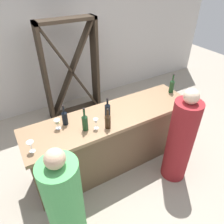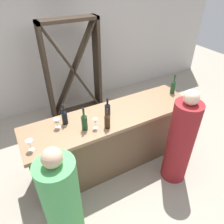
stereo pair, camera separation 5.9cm
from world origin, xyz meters
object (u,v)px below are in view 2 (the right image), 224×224
(wine_bottle_rightmost_olive_green, at_px, (173,86))
(wine_glass_near_right, at_px, (57,122))
(wine_glass_near_left, at_px, (30,143))
(person_left_guest, at_px, (62,202))
(wine_bottle_center_amber_brown, at_px, (107,121))
(wine_rack, at_px, (73,71))
(wine_glass_near_center, at_px, (95,122))
(wine_bottle_second_left_olive_green, at_px, (84,121))
(wine_bottle_second_right_near_black, at_px, (108,109))
(person_center_guest, at_px, (180,142))
(wine_bottle_leftmost_near_black, at_px, (64,116))

(wine_bottle_rightmost_olive_green, xyz_separation_m, wine_glass_near_right, (-1.91, 0.02, -0.03))
(wine_glass_near_left, xyz_separation_m, wine_glass_near_right, (0.38, 0.25, -0.01))
(person_left_guest, bearing_deg, wine_bottle_center_amber_brown, -35.74)
(wine_rack, xyz_separation_m, wine_glass_near_right, (-0.78, -1.56, 0.07))
(wine_rack, xyz_separation_m, wine_bottle_center_amber_brown, (-0.22, -1.87, 0.09))
(wine_glass_near_left, height_order, person_left_guest, person_left_guest)
(wine_glass_near_center, relative_size, person_left_guest, 0.10)
(wine_bottle_second_left_olive_green, relative_size, wine_bottle_second_right_near_black, 1.19)
(person_left_guest, bearing_deg, wine_glass_near_right, 4.16)
(person_center_guest, bearing_deg, wine_glass_near_center, 48.90)
(wine_bottle_leftmost_near_black, relative_size, wine_bottle_second_left_olive_green, 0.90)
(wine_bottle_second_left_olive_green, relative_size, wine_bottle_center_amber_brown, 1.12)
(wine_bottle_second_left_olive_green, relative_size, wine_glass_near_left, 2.29)
(wine_glass_near_left, height_order, wine_glass_near_right, wine_glass_near_left)
(wine_bottle_center_amber_brown, height_order, person_center_guest, person_center_guest)
(wine_rack, height_order, wine_bottle_second_right_near_black, wine_rack)
(wine_bottle_center_amber_brown, xyz_separation_m, wine_bottle_second_right_near_black, (0.13, 0.24, -0.01))
(wine_bottle_second_left_olive_green, distance_m, wine_bottle_center_amber_brown, 0.29)
(wine_bottle_center_amber_brown, relative_size, person_left_guest, 0.21)
(wine_glass_near_right, xyz_separation_m, person_center_guest, (1.45, -0.77, -0.36))
(wine_bottle_center_amber_brown, distance_m, wine_glass_near_center, 0.15)
(wine_glass_near_left, xyz_separation_m, person_left_guest, (0.13, -0.60, -0.41))
(wine_rack, bearing_deg, person_center_guest, -74.01)
(wine_bottle_leftmost_near_black, xyz_separation_m, wine_bottle_second_left_olive_green, (0.18, -0.24, 0.01))
(wine_bottle_second_left_olive_green, height_order, wine_glass_near_left, wine_bottle_second_left_olive_green)
(wine_bottle_center_amber_brown, distance_m, wine_bottle_second_right_near_black, 0.27)
(wine_bottle_second_left_olive_green, xyz_separation_m, wine_glass_near_left, (-0.68, -0.05, -0.02))
(wine_bottle_second_left_olive_green, distance_m, wine_bottle_second_right_near_black, 0.42)
(wine_rack, bearing_deg, person_left_guest, -113.36)
(wine_bottle_second_left_olive_green, xyz_separation_m, wine_bottle_center_amber_brown, (0.27, -0.11, -0.01))
(wine_bottle_second_right_near_black, height_order, wine_glass_near_left, wine_bottle_second_right_near_black)
(wine_glass_near_center, bearing_deg, wine_rack, 78.83)
(wine_bottle_leftmost_near_black, relative_size, person_center_guest, 0.20)
(wine_bottle_rightmost_olive_green, bearing_deg, wine_rack, 125.62)
(wine_rack, distance_m, wine_bottle_rightmost_olive_green, 1.95)
(wine_bottle_second_right_near_black, bearing_deg, wine_rack, 86.86)
(wine_bottle_second_left_olive_green, xyz_separation_m, wine_bottle_rightmost_olive_green, (1.62, 0.17, -0.00))
(wine_rack, bearing_deg, wine_glass_near_center, -101.17)
(wine_bottle_center_amber_brown, distance_m, wine_glass_near_left, 0.95)
(wine_bottle_second_left_olive_green, bearing_deg, wine_bottle_center_amber_brown, -22.20)
(wine_bottle_second_left_olive_green, bearing_deg, person_center_guest, -26.55)
(wine_bottle_leftmost_near_black, distance_m, person_left_guest, 1.05)
(person_left_guest, xyz_separation_m, person_center_guest, (1.71, 0.07, 0.04))
(wine_bottle_center_amber_brown, bearing_deg, wine_glass_near_center, 154.82)
(wine_bottle_rightmost_olive_green, relative_size, wine_glass_near_left, 2.25)
(wine_glass_near_center, distance_m, person_center_guest, 1.21)
(wine_bottle_rightmost_olive_green, height_order, wine_glass_near_right, wine_bottle_rightmost_olive_green)
(wine_bottle_rightmost_olive_green, distance_m, person_left_guest, 2.36)
(wine_glass_near_center, bearing_deg, wine_bottle_second_left_olive_green, 161.07)
(wine_rack, distance_m, wine_glass_near_left, 2.15)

